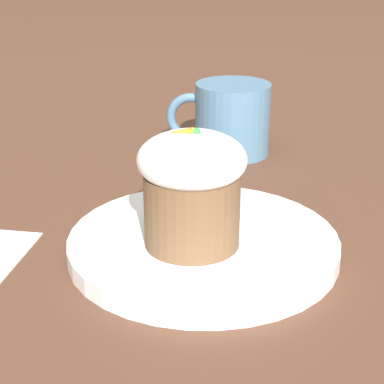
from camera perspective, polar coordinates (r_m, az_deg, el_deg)
ground_plane at (r=0.52m, az=1.00°, el=-5.42°), size 4.00×4.00×0.00m
dessert_plate at (r=0.52m, az=1.01°, el=-4.68°), size 0.22×0.22×0.02m
carrot_cake at (r=0.48m, az=-0.00°, el=0.55°), size 0.08×0.08×0.10m
spoon at (r=0.52m, az=2.75°, el=-3.51°), size 0.05×0.12×0.01m
coffee_cup at (r=0.74m, az=3.43°, el=6.51°), size 0.12×0.09×0.08m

